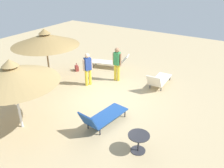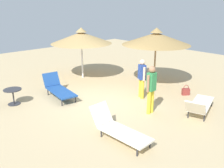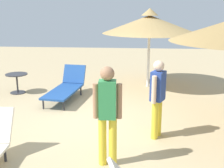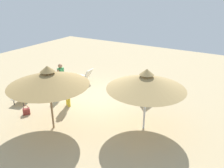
# 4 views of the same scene
# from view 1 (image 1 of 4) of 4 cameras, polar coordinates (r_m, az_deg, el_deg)

# --- Properties ---
(ground) EXTENTS (24.00, 24.00, 0.10)m
(ground) POSITION_cam_1_polar(r_m,az_deg,el_deg) (9.84, -2.01, -3.99)
(ground) COLOR tan
(parasol_umbrella_near_left) EXTENTS (2.98, 2.98, 2.55)m
(parasol_umbrella_near_left) POSITION_cam_1_polar(r_m,az_deg,el_deg) (10.95, -15.83, 10.35)
(parasol_umbrella_near_left) COLOR olive
(parasol_umbrella_near_left) RESTS_ON ground
(parasol_umbrella_edge) EXTENTS (2.91, 2.91, 2.46)m
(parasol_umbrella_edge) POSITION_cam_1_polar(r_m,az_deg,el_deg) (7.87, -23.07, 2.26)
(parasol_umbrella_edge) COLOR white
(parasol_umbrella_edge) RESTS_ON ground
(lounge_chair_near_right) EXTENTS (2.12, 1.17, 0.78)m
(lounge_chair_near_right) POSITION_cam_1_polar(r_m,az_deg,el_deg) (12.80, -0.31, 5.41)
(lounge_chair_near_right) COLOR silver
(lounge_chair_near_right) RESTS_ON ground
(lounge_chair_back) EXTENTS (0.89, 1.94, 0.83)m
(lounge_chair_back) POSITION_cam_1_polar(r_m,az_deg,el_deg) (8.10, -2.27, -7.93)
(lounge_chair_back) COLOR #1E478C
(lounge_chair_back) RESTS_ON ground
(lounge_chair_front) EXTENTS (0.70, 1.89, 0.82)m
(lounge_chair_front) POSITION_cam_1_polar(r_m,az_deg,el_deg) (10.93, 11.23, 0.97)
(lounge_chair_front) COLOR silver
(lounge_chair_front) RESTS_ON ground
(person_standing_far_right) EXTENTS (0.32, 0.44, 1.54)m
(person_standing_far_right) POSITION_cam_1_polar(r_m,az_deg,el_deg) (10.71, -5.88, 3.98)
(person_standing_far_right) COLOR yellow
(person_standing_far_right) RESTS_ON ground
(person_standing_center) EXTENTS (0.46, 0.23, 1.64)m
(person_standing_center) POSITION_cam_1_polar(r_m,az_deg,el_deg) (11.10, 1.21, 5.27)
(person_standing_center) COLOR yellow
(person_standing_center) RESTS_ON ground
(handbag) EXTENTS (0.33, 0.30, 0.43)m
(handbag) POSITION_cam_1_polar(r_m,az_deg,el_deg) (12.64, -8.51, 3.85)
(handbag) COLOR maroon
(handbag) RESTS_ON ground
(side_table_round) EXTENTS (0.64, 0.64, 0.58)m
(side_table_round) POSITION_cam_1_polar(r_m,az_deg,el_deg) (7.09, 6.45, -13.31)
(side_table_round) COLOR #2D2D33
(side_table_round) RESTS_ON ground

